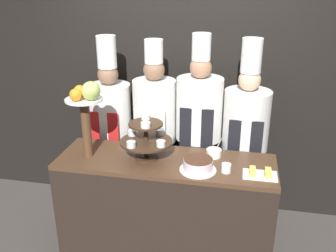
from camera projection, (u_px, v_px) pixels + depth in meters
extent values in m
cube|color=black|center=(185.00, 74.00, 3.63)|extent=(10.00, 0.06, 2.80)
cube|color=black|center=(166.00, 212.00, 3.13)|extent=(1.72, 0.55, 0.90)
cube|color=#4C3321|center=(166.00, 162.00, 2.96)|extent=(1.72, 0.55, 0.03)
cylinder|color=#3D2819|center=(147.00, 157.00, 2.98)|extent=(0.18, 0.18, 0.02)
cylinder|color=#3D2819|center=(146.00, 141.00, 2.93)|extent=(0.04, 0.04, 0.30)
cylinder|color=#3D2819|center=(146.00, 141.00, 2.93)|extent=(0.41, 0.41, 0.02)
cylinder|color=#3D2819|center=(146.00, 124.00, 2.87)|extent=(0.27, 0.27, 0.02)
cylinder|color=silver|center=(160.00, 132.00, 3.03)|extent=(0.07, 0.07, 0.04)
cylinder|color=gold|center=(160.00, 133.00, 3.03)|extent=(0.06, 0.06, 0.03)
cylinder|color=silver|center=(132.00, 133.00, 3.02)|extent=(0.07, 0.07, 0.04)
cylinder|color=green|center=(132.00, 133.00, 3.02)|extent=(0.06, 0.06, 0.03)
cylinder|color=silver|center=(131.00, 144.00, 2.81)|extent=(0.07, 0.07, 0.04)
cylinder|color=red|center=(131.00, 145.00, 2.81)|extent=(0.06, 0.06, 0.03)
cylinder|color=silver|center=(161.00, 144.00, 2.82)|extent=(0.07, 0.07, 0.04)
cylinder|color=beige|center=(161.00, 144.00, 2.82)|extent=(0.06, 0.06, 0.03)
cylinder|color=white|center=(146.00, 117.00, 2.95)|extent=(0.07, 0.07, 0.04)
cylinder|color=white|center=(146.00, 125.00, 2.78)|extent=(0.07, 0.07, 0.04)
cylinder|color=brown|center=(86.00, 129.00, 2.94)|extent=(0.07, 0.07, 0.47)
cylinder|color=white|center=(84.00, 100.00, 2.85)|extent=(0.29, 0.29, 0.01)
sphere|color=#ADC160|center=(91.00, 91.00, 2.79)|extent=(0.14, 0.14, 0.14)
sphere|color=orange|center=(80.00, 91.00, 2.88)|extent=(0.09, 0.09, 0.09)
sphere|color=orange|center=(76.00, 95.00, 2.77)|extent=(0.10, 0.10, 0.10)
cylinder|color=white|center=(198.00, 170.00, 2.79)|extent=(0.28, 0.28, 0.01)
cylinder|color=silver|center=(198.00, 164.00, 2.77)|extent=(0.22, 0.22, 0.08)
cylinder|color=#472819|center=(198.00, 159.00, 2.76)|extent=(0.22, 0.22, 0.01)
cylinder|color=white|center=(226.00, 168.00, 2.76)|extent=(0.07, 0.07, 0.07)
cube|color=white|center=(260.00, 175.00, 2.72)|extent=(0.25, 0.16, 0.01)
cube|color=#EFCC56|center=(252.00, 174.00, 2.69)|extent=(0.04, 0.04, 0.04)
cube|color=#EFCC56|center=(268.00, 175.00, 2.67)|extent=(0.04, 0.04, 0.04)
cube|color=#EFCC56|center=(252.00, 169.00, 2.75)|extent=(0.04, 0.04, 0.04)
cube|color=#EFCC56|center=(268.00, 171.00, 2.73)|extent=(0.04, 0.04, 0.04)
cylinder|color=white|center=(214.00, 153.00, 3.00)|extent=(0.12, 0.12, 0.06)
cylinder|color=#BCBCC1|center=(219.00, 145.00, 2.96)|extent=(0.05, 0.01, 0.11)
cube|color=#38332D|center=(114.00, 176.00, 3.77)|extent=(0.29, 0.16, 0.83)
cylinder|color=white|center=(110.00, 112.00, 3.51)|extent=(0.39, 0.39, 0.54)
cube|color=red|center=(104.00, 130.00, 3.38)|extent=(0.27, 0.01, 0.34)
sphere|color=#846047|center=(108.00, 75.00, 3.38)|extent=(0.19, 0.19, 0.19)
cylinder|color=white|center=(107.00, 52.00, 3.30)|extent=(0.17, 0.17, 0.29)
cube|color=black|center=(156.00, 179.00, 3.68)|extent=(0.29, 0.16, 0.85)
cylinder|color=white|center=(155.00, 111.00, 3.42)|extent=(0.39, 0.39, 0.57)
cube|color=white|center=(150.00, 130.00, 3.29)|extent=(0.27, 0.01, 0.37)
sphere|color=#846047|center=(154.00, 70.00, 3.28)|extent=(0.19, 0.19, 0.19)
cylinder|color=white|center=(154.00, 51.00, 3.21)|extent=(0.16, 0.16, 0.20)
cube|color=#28282D|center=(197.00, 181.00, 3.60)|extent=(0.31, 0.17, 0.91)
cylinder|color=white|center=(199.00, 109.00, 3.32)|extent=(0.41, 0.41, 0.56)
cube|color=black|center=(196.00, 129.00, 3.19)|extent=(0.29, 0.01, 0.36)
sphere|color=#A37556|center=(201.00, 67.00, 3.19)|extent=(0.19, 0.19, 0.19)
cylinder|color=white|center=(201.00, 47.00, 3.12)|extent=(0.16, 0.16, 0.23)
cube|color=#28282D|center=(241.00, 188.00, 3.53)|extent=(0.30, 0.17, 0.84)
cylinder|color=silver|center=(246.00, 120.00, 3.28)|extent=(0.41, 0.41, 0.53)
cube|color=black|center=(245.00, 140.00, 3.14)|extent=(0.28, 0.01, 0.34)
sphere|color=#DBB28E|center=(250.00, 80.00, 3.14)|extent=(0.19, 0.19, 0.19)
cylinder|color=white|center=(252.00, 56.00, 3.07)|extent=(0.17, 0.17, 0.29)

